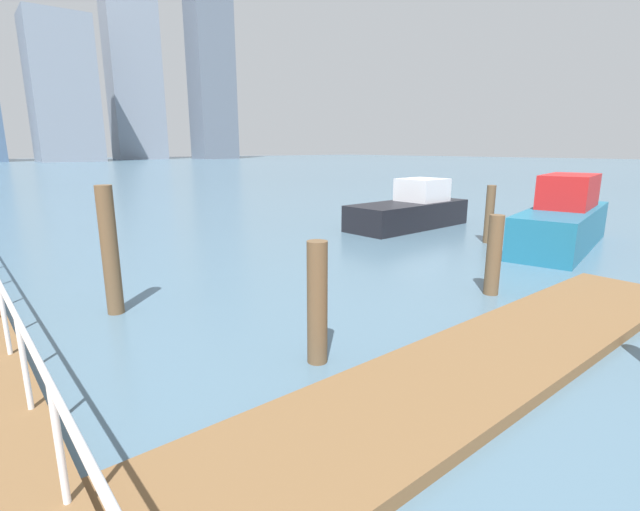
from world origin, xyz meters
TOP-DOWN VIEW (x-y plane):
  - ground_plane at (0.00, 20.00)m, footprint 300.00×300.00m
  - floating_dock at (2.42, 9.04)m, footprint 11.84×2.00m
  - boardwalk_railing at (-3.15, 8.61)m, footprint 0.06×26.61m
  - dock_piling_0 at (0.50, 10.78)m, footprint 0.31×0.31m
  - dock_piling_2 at (-1.23, 14.95)m, footprint 0.31×0.31m
  - dock_piling_3 at (5.58, 10.89)m, footprint 0.32×0.32m
  - dock_piling_4 at (10.69, 14.03)m, footprint 0.30×0.30m
  - moored_boat_0 at (11.16, 17.81)m, footprint 5.60×2.21m
  - moored_boat_3 at (11.93, 12.14)m, footprint 6.54×3.15m
  - skyline_tower_4 at (21.70, 129.68)m, footprint 13.82×12.62m
  - skyline_tower_5 at (42.59, 142.65)m, footprint 13.96×11.81m
  - skyline_tower_6 at (61.66, 133.67)m, footprint 11.83×8.64m

SIDE VIEW (x-z plane):
  - ground_plane at x=0.00m, z-range 0.00..0.00m
  - floating_dock at x=2.42m, z-range 0.00..0.18m
  - moored_boat_0 at x=11.16m, z-range -0.28..1.66m
  - dock_piling_3 at x=5.58m, z-range 0.00..1.78m
  - moored_boat_3 at x=11.93m, z-range -0.27..2.07m
  - dock_piling_0 at x=0.50m, z-range 0.00..1.88m
  - dock_piling_4 at x=10.69m, z-range 0.00..1.96m
  - boardwalk_railing at x=-3.15m, z-range 0.71..1.79m
  - dock_piling_2 at x=-1.23m, z-range 0.00..2.51m
  - skyline_tower_4 at x=21.70m, z-range 0.00..32.24m
  - skyline_tower_6 at x=61.66m, z-range 0.00..55.38m
  - skyline_tower_5 at x=42.59m, z-range 0.00..80.54m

